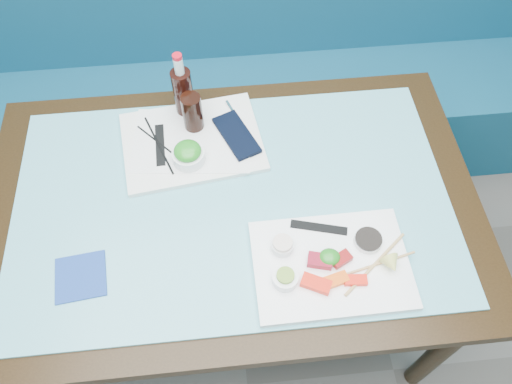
{
  "coord_description": "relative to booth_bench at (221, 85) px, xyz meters",
  "views": [
    {
      "loc": [
        -0.01,
        0.7,
        1.95
      ],
      "look_at": [
        0.07,
        1.44,
        0.8
      ],
      "focal_mm": 35.0,
      "sensor_mm": 36.0,
      "label": 1
    }
  ],
  "objects": [
    {
      "name": "wooden_chopstick_b",
      "position": [
        0.36,
        -1.08,
        0.41
      ],
      "size": [
        0.2,
        0.05,
        0.01
      ],
      "primitive_type": "cylinder",
      "rotation": [
        1.57,
        0.0,
        -1.35
      ],
      "color": "tan",
      "rests_on": "sashimi_plate"
    },
    {
      "name": "soy_fill",
      "position": [
        0.34,
        -1.02,
        0.42
      ],
      "size": [
        0.09,
        0.09,
        0.01
      ],
      "primitive_type": "cylinder",
      "rotation": [
        0.0,
        0.0,
        -0.26
      ],
      "color": "black",
      "rests_on": "soy_dish"
    },
    {
      "name": "salmon_mid",
      "position": [
        0.24,
        -1.12,
        0.41
      ],
      "size": [
        0.07,
        0.05,
        0.02
      ],
      "primitive_type": "cube",
      "rotation": [
        0.0,
        0.0,
        0.25
      ],
      "color": "#FF540A",
      "rests_on": "sashimi_plate"
    },
    {
      "name": "ginger_fill",
      "position": [
        0.12,
        -1.01,
        0.43
      ],
      "size": [
        0.06,
        0.06,
        0.01
      ],
      "primitive_type": "cylinder",
      "rotation": [
        0.0,
        0.0,
        0.29
      ],
      "color": "beige",
      "rests_on": "ramekin_ginger"
    },
    {
      "name": "black_chopstick_a",
      "position": [
        -0.2,
        -0.63,
        0.4
      ],
      "size": [
        0.09,
        0.22,
        0.01
      ],
      "primitive_type": "cylinder",
      "rotation": [
        1.57,
        0.0,
        0.36
      ],
      "color": "black",
      "rests_on": "serving_tray"
    },
    {
      "name": "chopstick_sleeve",
      "position": [
        0.22,
        -0.96,
        0.41
      ],
      "size": [
        0.15,
        0.06,
        0.0
      ],
      "primitive_type": "cube",
      "rotation": [
        0.0,
        0.0,
        -0.26
      ],
      "color": "black",
      "rests_on": "sashimi_plate"
    },
    {
      "name": "ramekin_ginger",
      "position": [
        0.12,
        -1.01,
        0.42
      ],
      "size": [
        0.06,
        0.06,
        0.02
      ],
      "primitive_type": "cylinder",
      "rotation": [
        0.0,
        0.0,
        0.06
      ],
      "color": "white",
      "rests_on": "sashimi_plate"
    },
    {
      "name": "lemon_wedge",
      "position": [
        0.38,
        -1.1,
        0.43
      ],
      "size": [
        0.06,
        0.05,
        0.05
      ],
      "primitive_type": "cone",
      "rotation": [
        1.57,
        0.0,
        0.19
      ],
      "color": "#DFE26B",
      "rests_on": "sashimi_plate"
    },
    {
      "name": "fork",
      "position": [
        0.02,
        -0.52,
        0.4
      ],
      "size": [
        0.04,
        0.08,
        0.01
      ],
      "primitive_type": "cylinder",
      "rotation": [
        1.57,
        0.0,
        0.35
      ],
      "color": "white",
      "rests_on": "serving_tray"
    },
    {
      "name": "seaweed_bowl",
      "position": [
        -0.11,
        -0.7,
        0.42
      ],
      "size": [
        0.12,
        0.12,
        0.04
      ],
      "primitive_type": "cylinder",
      "rotation": [
        0.0,
        0.0,
        0.26
      ],
      "color": "white",
      "rests_on": "serving_tray"
    },
    {
      "name": "seaweed_garnish",
      "position": [
        0.23,
        -1.06,
        0.42
      ],
      "size": [
        0.07,
        0.06,
        0.03
      ],
      "primitive_type": "ellipsoid",
      "rotation": [
        0.0,
        0.0,
        0.27
      ],
      "color": "#1F781B",
      "rests_on": "sashimi_plate"
    },
    {
      "name": "black_chopstick_b",
      "position": [
        -0.2,
        -0.63,
        0.4
      ],
      "size": [
        0.15,
        0.16,
        0.01
      ],
      "primitive_type": "cylinder",
      "rotation": [
        1.57,
        0.0,
        0.74
      ],
      "color": "black",
      "rests_on": "serving_tray"
    },
    {
      "name": "soy_dish",
      "position": [
        0.34,
        -1.02,
        0.41
      ],
      "size": [
        0.09,
        0.09,
        0.01
      ],
      "primitive_type": "cylinder",
      "rotation": [
        0.0,
        0.0,
        0.32
      ],
      "color": "white",
      "rests_on": "sashimi_plate"
    },
    {
      "name": "sashimi_plate",
      "position": [
        0.24,
        -1.07,
        0.39
      ],
      "size": [
        0.4,
        0.29,
        0.02
      ],
      "primitive_type": "cube",
      "rotation": [
        0.0,
        0.0,
        0.01
      ],
      "color": "white",
      "rests_on": "glass_top"
    },
    {
      "name": "cola_bottle_cap",
      "position": [
        -0.12,
        -0.5,
        0.62
      ],
      "size": [
        0.03,
        0.03,
        0.01
      ],
      "primitive_type": "cylinder",
      "rotation": [
        0.0,
        0.0,
        0.23
      ],
      "color": "red",
      "rests_on": "cola_bottle_neck"
    },
    {
      "name": "cola_bottle_body",
      "position": [
        -0.12,
        -0.5,
        0.47
      ],
      "size": [
        0.08,
        0.08,
        0.17
      ],
      "primitive_type": "cylinder",
      "rotation": [
        0.0,
        0.0,
        0.4
      ],
      "color": "black",
      "rests_on": "glass_top"
    },
    {
      "name": "salmon_right",
      "position": [
        0.29,
        -1.12,
        0.41
      ],
      "size": [
        0.06,
        0.03,
        0.01
      ],
      "primitive_type": "cube",
      "rotation": [
        0.0,
        0.0,
        -0.08
      ],
      "color": "#FC1B0A",
      "rests_on": "sashimi_plate"
    },
    {
      "name": "serving_tray",
      "position": [
        -0.1,
        -0.62,
        0.39
      ],
      "size": [
        0.45,
        0.36,
        0.02
      ],
      "primitive_type": "cube",
      "rotation": [
        0.0,
        0.0,
        0.13
      ],
      "color": "white",
      "rests_on": "glass_top"
    },
    {
      "name": "dining_table",
      "position": [
        0.0,
        -0.84,
        0.29
      ],
      "size": [
        1.4,
        0.9,
        0.75
      ],
      "color": "black",
      "rests_on": "ground"
    },
    {
      "name": "booth_bench",
      "position": [
        0.0,
        0.0,
        0.0
      ],
      "size": [
        3.0,
        0.56,
        1.17
      ],
      "color": "navy",
      "rests_on": "ground"
    },
    {
      "name": "navy_pouch",
      "position": [
        0.03,
        -0.62,
        0.41
      ],
      "size": [
        0.14,
        0.2,
        0.01
      ],
      "primitive_type": "cube",
      "rotation": [
        0.0,
        0.0,
        0.4
      ],
      "color": "black",
      "rests_on": "serving_tray"
    },
    {
      "name": "tuna_right",
      "position": [
        0.26,
        -1.06,
        0.41
      ],
      "size": [
        0.06,
        0.05,
        0.02
      ],
      "primitive_type": "cube",
      "rotation": [
        0.0,
        0.0,
        0.47
      ],
      "color": "maroon",
      "rests_on": "sashimi_plate"
    },
    {
      "name": "cola_glass",
      "position": [
        -0.09,
        -0.57,
        0.46
      ],
      "size": [
        0.07,
        0.07,
        0.12
      ],
      "primitive_type": "cylinder",
      "rotation": [
        0.0,
        0.0,
        -0.29
      ],
      "color": "black",
      "rests_on": "serving_tray"
    },
    {
      "name": "glass_top",
      "position": [
        0.0,
        -0.84,
        0.38
      ],
      "size": [
        1.22,
        0.76,
        0.01
      ],
      "primitive_type": "cube",
      "color": "#5EAFBC",
      "rests_on": "dining_table"
    },
    {
      "name": "blue_napkin",
      "position": [
        -0.4,
        -1.03,
        0.39
      ],
      "size": [
        0.14,
        0.14,
        0.01
      ],
      "primitive_type": "cube",
      "rotation": [
        0.0,
        0.0,
        0.11
      ],
      "color": "navy",
      "rests_on": "glass_top"
    },
    {
      "name": "wasabi_fill",
      "position": [
        0.11,
        -1.1,
        0.44
      ],
      "size": [
        0.06,
        0.06,
        0.01
      ],
      "primitive_type": "cylinder",
      "rotation": [
        0.0,
        0.0,
        0.38
      ],
      "color": "olive",
      "rests_on": "ramekin_wasabi"
    },
    {
      "name": "wooden_chopstick_a",
      "position": [
        0.35,
        -1.08,
        0.41
      ],
      "size": [
        0.19,
        0.16,
        0.01
      ],
      "primitive_type": "cylinder",
      "rotation": [
        1.57,
        0.0,
        -0.89
      ],
      "color": "tan",
      "rests_on": "sashimi_plate"
    },
    {
      "name": "paper_placemat",
      "position": [
        -0.1,
        -0.62,
        0.4
      ],
      "size": [
        0.37,
        0.28,
        0.0
      ],
      "primitive_type": "cube",
      "rotation": [
        0.0,
        0.0,
        -0.1
      ],
      "color": "white",
      "rests_on": "serving_tray"
    },
    {
      "name": "cola_bottle_neck",
      "position": [
        -0.12,
        -0.5,
        0.58
      ],
      "size": [
        0.03,
        0.03,
        0.05
      ],
      "primitive_type": "cylinder",
      "rotation": [
        0.0,
        0.0,
        0.09
      ],
      "color": "silver",
      "rests_on": "cola_bottle_body"
    },
    {
      "name": "ramekin_wasabi",
      "position": [
        0.11,
        -1.1,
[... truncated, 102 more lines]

